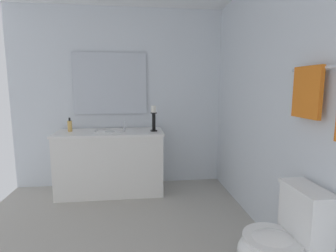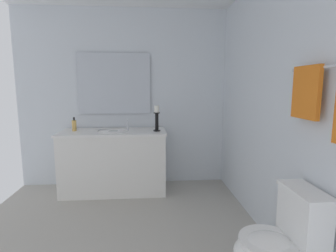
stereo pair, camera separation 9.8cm
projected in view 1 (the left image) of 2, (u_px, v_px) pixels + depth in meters
The scene contains 11 objects.
floor at pixel (116, 235), 2.51m from camera, with size 2.75×2.89×0.02m, color #B2ADA3.
wall_back at pixel (266, 105), 2.50m from camera, with size 2.75×0.04×2.45m, color silver.
wall_left at pixel (120, 99), 3.67m from camera, with size 0.04×2.89×2.45m, color silver.
vanity_cabinet at pixel (111, 162), 3.46m from camera, with size 0.58×1.38×0.82m.
sink_basin at pixel (110, 134), 3.40m from camera, with size 0.40×0.40×0.24m.
mirror at pixel (110, 84), 3.58m from camera, with size 0.02×0.99×0.83m, color silver.
candle_holder_tall at pixel (154, 118), 3.39m from camera, with size 0.09×0.09×0.33m.
soap_bottle at pixel (70, 126), 3.37m from camera, with size 0.06×0.06×0.18m.
toilet at pixel (282, 243), 1.75m from camera, with size 0.39×0.54×0.75m.
towel_bar at pixel (335, 67), 1.55m from camera, with size 0.02×0.02×0.83m, color silver.
towel_near_vanity at pixel (307, 92), 1.77m from camera, with size 0.28×0.03×0.35m, color orange.
Camera 1 is at (2.37, 0.22, 1.40)m, focal length 28.06 mm.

